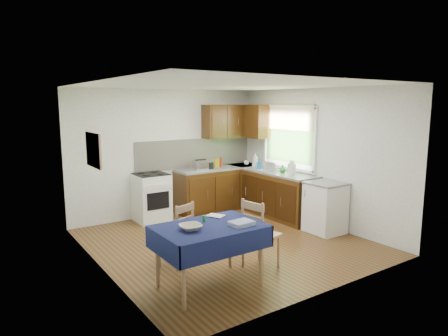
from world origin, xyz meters
TOP-DOWN VIEW (x-y plane):
  - floor at (0.00, 0.00)m, footprint 4.20×4.20m
  - ceiling at (0.00, 0.00)m, footprint 4.00×4.20m
  - wall_back at (0.00, 2.10)m, footprint 4.00×0.02m
  - wall_front at (0.00, -2.10)m, footprint 4.00×0.02m
  - wall_left at (-2.00, 0.00)m, footprint 0.02×4.20m
  - wall_right at (2.00, 0.00)m, footprint 0.02×4.20m
  - base_cabinets at (1.36, 1.26)m, footprint 1.90×2.30m
  - worktop_back at (1.05, 1.80)m, footprint 1.90×0.60m
  - worktop_right at (1.70, 0.65)m, footprint 0.60×1.70m
  - worktop_corner at (1.70, 1.80)m, footprint 0.60×0.60m
  - splashback at (0.65, 2.08)m, footprint 2.70×0.02m
  - upper_cabinets at (1.52, 1.80)m, footprint 1.20×0.85m
  - stove at (-0.50, 1.80)m, footprint 0.60×0.61m
  - window at (1.97, 0.70)m, footprint 0.04×1.48m
  - fridge at (1.70, -0.55)m, footprint 0.58×0.60m
  - corkboard at (-1.97, 0.30)m, footprint 0.04×0.62m
  - dining_table at (-1.08, -1.20)m, footprint 1.28×0.86m
  - chair_far at (-1.09, -0.41)m, footprint 0.51×0.51m
  - chair_near at (-0.22, -1.09)m, footprint 0.49×0.49m
  - toaster at (0.55, 1.72)m, footprint 0.29×0.18m
  - sandwich_press at (0.66, 1.78)m, footprint 0.30×0.26m
  - sauce_bottle at (1.06, 1.75)m, footprint 0.05×0.05m
  - yellow_packet at (1.03, 1.87)m, footprint 0.13×0.09m
  - dish_rack at (1.64, 0.86)m, footprint 0.40×0.30m
  - kettle at (1.72, 0.32)m, footprint 0.16×0.16m
  - cup at (1.72, 1.74)m, footprint 0.15×0.15m
  - soap_bottle_a at (1.63, 1.32)m, footprint 0.13×0.13m
  - soap_bottle_b at (1.64, 1.19)m, footprint 0.12×0.13m
  - soap_bottle_c at (1.68, 0.53)m, footprint 0.17×0.17m
  - plate_bowl at (-1.34, -1.21)m, footprint 0.29×0.29m
  - book at (-0.87, -0.95)m, footprint 0.24×0.26m
  - spice_jar at (-1.05, -1.03)m, footprint 0.04×0.04m
  - tea_towel at (-0.74, -1.40)m, footprint 0.28×0.23m

SIDE VIEW (x-z plane):
  - floor at x=0.00m, z-range 0.00..0.00m
  - base_cabinets at x=1.36m, z-range 0.00..0.86m
  - fridge at x=1.70m, z-range 0.00..0.88m
  - stove at x=-0.50m, z-range 0.00..0.92m
  - chair_far at x=-1.09m, z-range 0.03..0.93m
  - chair_near at x=-0.22m, z-range 0.03..0.99m
  - dining_table at x=-1.08m, z-range 0.28..1.05m
  - book at x=-0.87m, z-range 0.77..0.79m
  - tea_towel at x=-0.74m, z-range 0.77..0.82m
  - plate_bowl at x=-1.34m, z-range 0.77..0.84m
  - spice_jar at x=-1.05m, z-range 0.77..0.86m
  - worktop_back at x=1.05m, z-range 0.86..0.90m
  - worktop_right at x=1.70m, z-range 0.86..0.90m
  - worktop_corner at x=1.70m, z-range 0.86..0.90m
  - dish_rack at x=1.64m, z-range 0.83..1.02m
  - cup at x=1.72m, z-range 0.90..0.99m
  - soap_bottle_c at x=1.68m, z-range 0.90..1.06m
  - yellow_packet at x=1.03m, z-range 0.90..1.06m
  - sandwich_press at x=0.66m, z-range 0.90..1.07m
  - soap_bottle_b at x=1.64m, z-range 0.90..1.10m
  - toaster at x=0.55m, z-range 0.89..1.11m
  - sauce_bottle at x=1.06m, z-range 0.90..1.12m
  - kettle at x=1.72m, z-range 0.88..1.16m
  - soap_bottle_a at x=1.63m, z-range 0.90..1.22m
  - splashback at x=0.65m, z-range 0.90..1.50m
  - wall_back at x=0.00m, z-range 0.00..2.50m
  - wall_front at x=0.00m, z-range 0.00..2.50m
  - wall_left at x=-2.00m, z-range 0.00..2.50m
  - wall_right at x=2.00m, z-range 0.00..2.50m
  - corkboard at x=-1.97m, z-range 1.36..1.83m
  - window at x=1.97m, z-range 1.02..2.28m
  - upper_cabinets at x=1.52m, z-range 1.50..2.20m
  - ceiling at x=0.00m, z-range 2.49..2.51m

